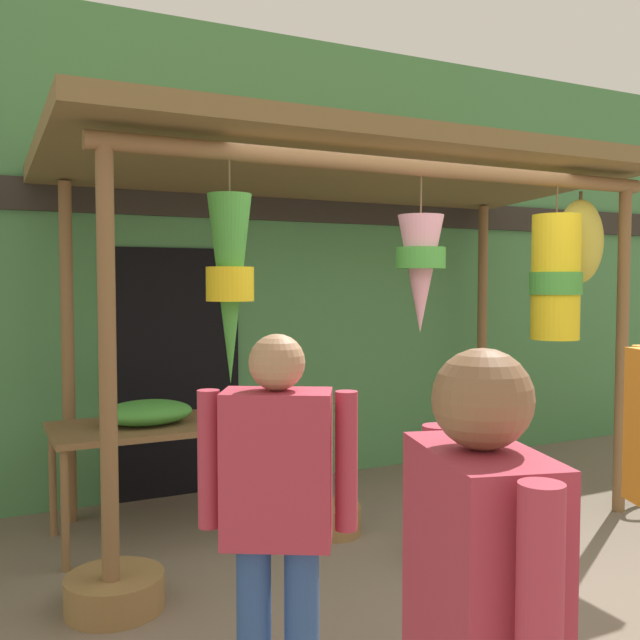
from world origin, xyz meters
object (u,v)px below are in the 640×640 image
Objects in this scene: folding_chair at (475,481)px; display_table at (153,435)px; vendor_in_orange at (277,506)px; wicker_basket_by_table at (334,519)px; flower_heap_on_table at (149,412)px; wicker_basket_spare at (115,592)px.

display_table is at bearing 142.28° from folding_chair.
wicker_basket_by_table is at bearing 56.80° from vendor_in_orange.
wicker_basket_spare is at bearing -113.41° from flower_heap_on_table.
display_table is at bearing 44.76° from flower_heap_on_table.
wicker_basket_by_table is 2.35m from vendor_in_orange.
display_table is at bearing 65.73° from wicker_basket_spare.
display_table is 2.13m from folding_chair.
flower_heap_on_table reaches higher than wicker_basket_spare.
wicker_basket_by_table reaches higher than wicker_basket_spare.
folding_chair is 2.29× the size of wicker_basket_by_table.
folding_chair reaches higher than display_table.
wicker_basket_spare is (-0.41, -0.94, -0.77)m from flower_heap_on_table.
display_table is 0.17m from flower_heap_on_table.
vendor_in_orange is at bearing -149.32° from folding_chair.
wicker_basket_by_table is at bearing -24.04° from display_table.
vendor_in_orange is at bearing -91.43° from flower_heap_on_table.
display_table reaches higher than wicker_basket_spare.
display_table is 1.23m from wicker_basket_spare.
vendor_in_orange is at bearing -92.16° from display_table.
display_table reaches higher than wicker_basket_by_table.
flower_heap_on_table is at bearing 157.82° from wicker_basket_by_table.
flower_heap_on_table is (-0.03, -0.03, 0.16)m from display_table.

